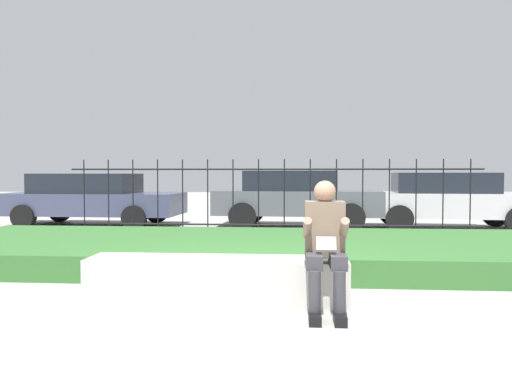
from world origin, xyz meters
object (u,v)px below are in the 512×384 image
(car_parked_left, at_px, (92,198))
(car_parked_right, at_px, (448,199))
(stone_bench, at_px, (217,282))
(car_parked_center, at_px, (296,197))
(person_seated_reader, at_px, (325,241))

(car_parked_left, height_order, car_parked_right, car_parked_right)
(stone_bench, bearing_deg, car_parked_left, 121.05)
(car_parked_right, xyz_separation_m, car_parked_center, (-3.61, 0.21, 0.03))
(stone_bench, xyz_separation_m, car_parked_left, (-4.37, 7.26, 0.50))
(car_parked_left, distance_m, car_parked_right, 8.79)
(car_parked_left, bearing_deg, stone_bench, -57.49)
(car_parked_left, xyz_separation_m, car_parked_center, (5.18, 0.04, 0.04))
(stone_bench, xyz_separation_m, person_seated_reader, (1.08, -0.30, 0.48))
(car_parked_right, relative_size, car_parked_center, 1.02)
(person_seated_reader, height_order, car_parked_center, car_parked_center)
(stone_bench, bearing_deg, person_seated_reader, -15.56)
(car_parked_left, relative_size, car_parked_right, 1.06)
(car_parked_right, distance_m, car_parked_center, 3.61)
(stone_bench, height_order, car_parked_right, car_parked_right)
(car_parked_left, distance_m, car_parked_center, 5.18)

